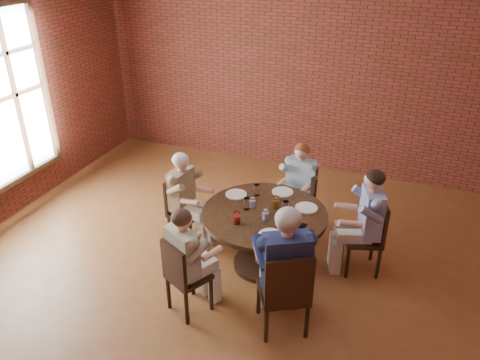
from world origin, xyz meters
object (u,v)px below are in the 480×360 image
(dining_table, at_px, (264,228))
(smartphone, at_px, (302,227))
(diner_d, at_px, (188,262))
(chair_c, at_px, (181,207))
(diner_a, at_px, (365,222))
(diner_b, at_px, (298,188))
(chair_d, at_px, (183,275))
(diner_e, at_px, (284,270))
(chair_e, at_px, (286,291))
(chair_b, at_px, (300,194))
(diner_c, at_px, (186,200))
(chair_a, at_px, (370,233))

(dining_table, xyz_separation_m, smartphone, (0.47, -0.15, 0.23))
(diner_d, bearing_deg, chair_c, -32.72)
(diner_a, bearing_deg, smartphone, -68.74)
(diner_b, height_order, chair_d, diner_b)
(diner_e, bearing_deg, diner_b, -109.11)
(diner_a, distance_m, diner_b, 1.10)
(chair_e, bearing_deg, chair_b, -108.87)
(chair_b, distance_m, diner_c, 1.53)
(chair_d, xyz_separation_m, smartphone, (1.01, 0.88, 0.27))
(chair_b, xyz_separation_m, diner_e, (0.29, -1.88, 0.22))
(chair_d, bearing_deg, chair_e, -147.88)
(chair_b, xyz_separation_m, chair_d, (-0.71, -2.05, 0.00))
(diner_b, bearing_deg, smartphone, -64.44)
(chair_b, height_order, chair_d, chair_d)
(chair_e, height_order, smartphone, chair_e)
(chair_a, relative_size, diner_c, 0.74)
(chair_d, bearing_deg, chair_a, -113.08)
(diner_c, bearing_deg, chair_c, 90.00)
(chair_a, xyz_separation_m, chair_b, (-0.98, 0.65, -0.02))
(diner_a, xyz_separation_m, chair_e, (-0.57, -1.29, -0.13))
(diner_a, xyz_separation_m, diner_e, (-0.61, -1.20, 0.05))
(diner_a, relative_size, diner_e, 0.93)
(diner_a, height_order, smartphone, diner_a)
(chair_d, relative_size, diner_d, 0.72)
(chair_b, distance_m, diner_b, 0.15)
(diner_b, height_order, diner_c, diner_c)
(diner_e, bearing_deg, chair_a, -148.03)
(chair_c, bearing_deg, chair_a, -77.04)
(chair_e, bearing_deg, diner_c, -63.08)
(chair_d, height_order, diner_e, diner_e)
(smartphone, bearing_deg, chair_d, -131.48)
(chair_e, bearing_deg, chair_c, -62.15)
(chair_b, height_order, diner_c, diner_c)
(chair_c, bearing_deg, smartphone, -92.88)
(chair_a, relative_size, chair_d, 1.04)
(diner_a, distance_m, diner_d, 2.06)
(chair_b, xyz_separation_m, diner_d, (-0.68, -1.99, 0.14))
(chair_b, distance_m, chair_d, 2.17)
(dining_table, bearing_deg, chair_e, -61.29)
(diner_d, distance_m, smartphone, 1.28)
(diner_d, xyz_separation_m, smartphone, (0.98, 0.82, 0.14))
(diner_a, height_order, chair_d, diner_a)
(chair_d, bearing_deg, diner_a, -112.26)
(diner_d, bearing_deg, smartphone, -112.55)
(chair_a, bearing_deg, dining_table, -90.00)
(smartphone, bearing_deg, dining_table, 169.99)
(dining_table, bearing_deg, chair_d, -117.37)
(chair_c, relative_size, diner_e, 0.63)
(chair_b, relative_size, chair_d, 0.99)
(diner_d, bearing_deg, diner_b, -81.77)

